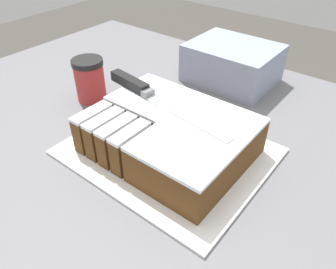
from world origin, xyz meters
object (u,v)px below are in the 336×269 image
Objects in this scene: cake_board at (168,151)px; coffee_cup at (90,80)px; storage_box at (232,63)px; knife at (142,89)px; cake at (171,135)px.

cake_board is 0.29m from coffee_cup.
storage_box is at bearing 54.04° from coffee_cup.
coffee_cup is 0.47× the size of storage_box.
coffee_cup is at bearing -175.30° from knife.
coffee_cup reaches higher than cake_board.
knife is at bearing -97.71° from storage_box.
cake_board is at bearing -141.95° from cake.
cake_board is 3.56× the size of coffee_cup.
cake_board is 0.14m from knife.
cake_board is at bearing -9.45° from coffee_cup.
cake is 2.85× the size of coffee_cup.
knife is 1.44× the size of storage_box.
cake is at bearing -11.22° from knife.
knife is (-0.10, 0.04, 0.09)m from cake_board.
knife reaches higher than storage_box.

